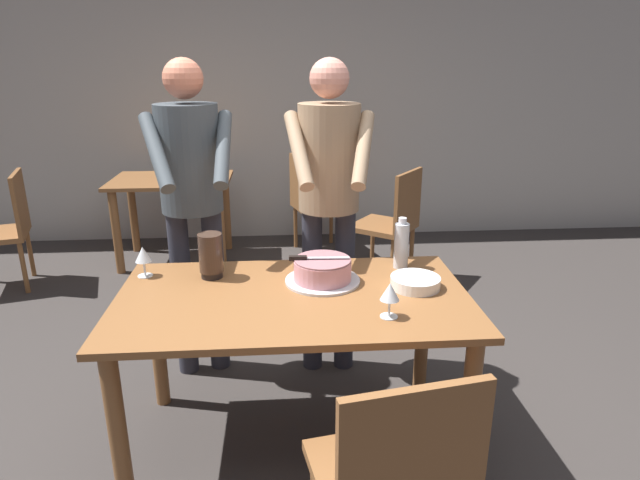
{
  "coord_description": "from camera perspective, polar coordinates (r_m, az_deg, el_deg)",
  "views": [
    {
      "loc": [
        -0.05,
        -2.12,
        1.71
      ],
      "look_at": [
        0.14,
        0.29,
        0.9
      ],
      "focal_mm": 30.31,
      "sensor_mm": 36.0,
      "label": 1
    }
  ],
  "objects": [
    {
      "name": "cake_on_platter",
      "position": [
        2.44,
        0.27,
        -3.32
      ],
      "size": [
        0.34,
        0.34,
        0.11
      ],
      "color": "silver",
      "rests_on": "main_dining_table"
    },
    {
      "name": "chair_near_side",
      "position": [
        1.82,
        7.76,
        -23.78
      ],
      "size": [
        0.51,
        0.51,
        0.9
      ],
      "color": "brown",
      "rests_on": "ground_plane"
    },
    {
      "name": "cake_knife",
      "position": [
        2.41,
        -1.43,
        -1.91
      ],
      "size": [
        0.27,
        0.03,
        0.02
      ],
      "color": "silver",
      "rests_on": "cake_on_platter"
    },
    {
      "name": "plate_stack",
      "position": [
        2.43,
        10.03,
        -4.41
      ],
      "size": [
        0.22,
        0.22,
        0.05
      ],
      "color": "white",
      "rests_on": "main_dining_table"
    },
    {
      "name": "ground_plane",
      "position": [
        2.72,
        -2.59,
        -20.4
      ],
      "size": [
        14.0,
        14.0,
        0.0
      ],
      "primitive_type": "plane",
      "color": "#383330"
    },
    {
      "name": "background_chair_2",
      "position": [
        4.33,
        7.61,
        2.07
      ],
      "size": [
        0.62,
        0.62,
        0.9
      ],
      "color": "brown",
      "rests_on": "ground_plane"
    },
    {
      "name": "wine_glass_far",
      "position": [
        2.61,
        -18.17,
        -1.56
      ],
      "size": [
        0.08,
        0.08,
        0.14
      ],
      "color": "silver",
      "rests_on": "main_dining_table"
    },
    {
      "name": "person_standing_beside",
      "position": [
        2.9,
        -13.41,
        5.41
      ],
      "size": [
        0.46,
        0.57,
        1.72
      ],
      "color": "#2D2D38",
      "rests_on": "ground_plane"
    },
    {
      "name": "person_cutting_cake",
      "position": [
        2.84,
        0.95,
        5.67
      ],
      "size": [
        0.47,
        0.56,
        1.72
      ],
      "color": "#2D2D38",
      "rests_on": "ground_plane"
    },
    {
      "name": "wine_glass_near",
      "position": [
        2.11,
        7.39,
        -5.56
      ],
      "size": [
        0.08,
        0.08,
        0.14
      ],
      "color": "silver",
      "rests_on": "main_dining_table"
    },
    {
      "name": "background_chair_0",
      "position": [
        4.79,
        -30.28,
        1.25
      ],
      "size": [
        0.54,
        0.54,
        0.9
      ],
      "color": "brown",
      "rests_on": "ground_plane"
    },
    {
      "name": "water_bottle",
      "position": [
        2.61,
        8.59,
        -0.51
      ],
      "size": [
        0.07,
        0.07,
        0.25
      ],
      "color": "silver",
      "rests_on": "main_dining_table"
    },
    {
      "name": "background_chair_1",
      "position": [
        4.9,
        -0.8,
        4.19
      ],
      "size": [
        0.55,
        0.55,
        0.9
      ],
      "color": "brown",
      "rests_on": "ground_plane"
    },
    {
      "name": "back_wall",
      "position": [
        5.33,
        -3.98,
        14.66
      ],
      "size": [
        10.0,
        0.12,
        2.7
      ],
      "primitive_type": "cube",
      "color": "#BCB7AD",
      "rests_on": "ground_plane"
    },
    {
      "name": "main_dining_table",
      "position": [
        2.37,
        -2.81,
        -8.37
      ],
      "size": [
        1.51,
        0.86,
        0.75
      ],
      "color": "brown",
      "rests_on": "ground_plane"
    },
    {
      "name": "background_table",
      "position": [
        4.84,
        -15.3,
        4.39
      ],
      "size": [
        1.0,
        0.7,
        0.74
      ],
      "color": "brown",
      "rests_on": "ground_plane"
    },
    {
      "name": "hurricane_lamp",
      "position": [
        2.52,
        -11.46,
        -1.6
      ],
      "size": [
        0.11,
        0.11,
        0.21
      ],
      "color": "black",
      "rests_on": "main_dining_table"
    }
  ]
}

